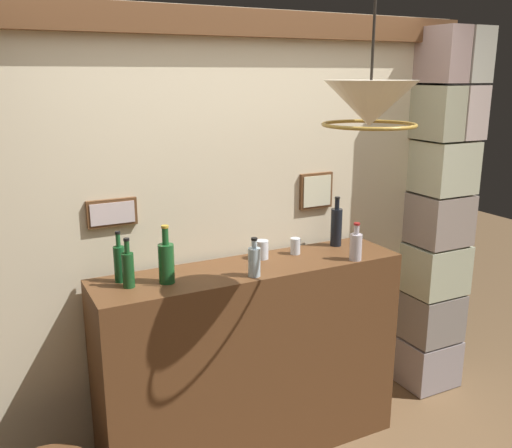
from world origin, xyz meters
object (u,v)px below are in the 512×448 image
glass_tumbler_rocks (295,246)px  pendant_lamp (370,105)px  liquor_bottle_brandy (166,261)px  glass_tumbler_highball (262,250)px  liquor_bottle_gin (128,268)px  liquor_bottle_bourbon (120,263)px  liquor_bottle_mezcal (336,226)px  liquor_bottle_whiskey (254,261)px  liquor_bottle_scotch (356,246)px

glass_tumbler_rocks → pendant_lamp: size_ratio=0.17×
liquor_bottle_brandy → glass_tumbler_highball: 0.61m
liquor_bottle_gin → liquor_bottle_bourbon: (-0.02, 0.09, 0.00)m
liquor_bottle_mezcal → liquor_bottle_gin: bearing=-175.0°
pendant_lamp → liquor_bottle_whiskey: bearing=122.8°
liquor_bottle_gin → pendant_lamp: (0.93, -0.62, 0.78)m
liquor_bottle_mezcal → pendant_lamp: pendant_lamp is taller
liquor_bottle_scotch → glass_tumbler_rocks: size_ratio=2.28×
liquor_bottle_bourbon → glass_tumbler_rocks: (1.01, -0.01, -0.05)m
liquor_bottle_mezcal → glass_tumbler_rocks: size_ratio=3.20×
liquor_bottle_bourbon → liquor_bottle_whiskey: size_ratio=1.27×
glass_tumbler_rocks → glass_tumbler_highball: glass_tumbler_highball is taller
liquor_bottle_scotch → glass_tumbler_highball: liquor_bottle_scotch is taller
liquor_bottle_scotch → liquor_bottle_brandy: 1.06m
liquor_bottle_scotch → liquor_bottle_bourbon: 1.28m
liquor_bottle_scotch → liquor_bottle_gin: liquor_bottle_gin is taller
liquor_bottle_gin → liquor_bottle_mezcal: (1.30, 0.11, 0.03)m
glass_tumbler_rocks → liquor_bottle_gin: bearing=-175.3°
liquor_bottle_whiskey → glass_tumbler_highball: bearing=54.1°
liquor_bottle_scotch → liquor_bottle_bourbon: bearing=168.4°
liquor_bottle_scotch → liquor_bottle_gin: size_ratio=0.86×
liquor_bottle_gin → liquor_bottle_mezcal: size_ratio=0.83×
liquor_bottle_whiskey → liquor_bottle_mezcal: bearing=20.3°
liquor_bottle_scotch → liquor_bottle_whiskey: bearing=177.7°
liquor_bottle_gin → liquor_bottle_bourbon: 0.09m
pendant_lamp → liquor_bottle_mezcal: bearing=63.1°
liquor_bottle_gin → glass_tumbler_highball: liquor_bottle_gin is taller
liquor_bottle_whiskey → pendant_lamp: (0.31, -0.48, 0.80)m
liquor_bottle_mezcal → liquor_bottle_whiskey: size_ratio=1.47×
liquor_bottle_gin → liquor_bottle_whiskey: 0.63m
liquor_bottle_mezcal → pendant_lamp: (-0.37, -0.73, 0.76)m
liquor_bottle_whiskey → glass_tumbler_highball: liquor_bottle_whiskey is taller
liquor_bottle_brandy → liquor_bottle_mezcal: bearing=7.1°
liquor_bottle_scotch → liquor_bottle_mezcal: 0.29m
liquor_bottle_scotch → pendant_lamp: pendant_lamp is taller
liquor_bottle_scotch → pendant_lamp: bearing=-124.3°
liquor_bottle_whiskey → liquor_bottle_gin: bearing=167.2°
glass_tumbler_rocks → pendant_lamp: pendant_lamp is taller
liquor_bottle_scotch → liquor_bottle_bourbon: liquor_bottle_bourbon is taller
liquor_bottle_brandy → glass_tumbler_rocks: 0.82m
liquor_bottle_gin → liquor_bottle_brandy: 0.19m
liquor_bottle_mezcal → liquor_bottle_whiskey: bearing=-159.7°
liquor_bottle_brandy → liquor_bottle_whiskey: liquor_bottle_brandy is taller
glass_tumbler_highball → pendant_lamp: size_ratio=0.19×
glass_tumbler_highball → liquor_bottle_bourbon: bearing=180.0°
pendant_lamp → liquor_bottle_scotch: bearing=55.7°
glass_tumbler_rocks → pendant_lamp: (-0.07, -0.70, 0.83)m
liquor_bottle_gin → liquor_bottle_whiskey: liquor_bottle_gin is taller
liquor_bottle_whiskey → glass_tumbler_rocks: (0.38, 0.22, -0.04)m
pendant_lamp → liquor_bottle_brandy: bearing=141.2°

